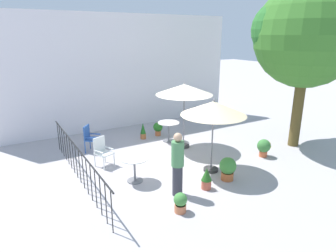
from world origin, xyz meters
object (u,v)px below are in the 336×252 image
shade_tree (308,35)px  cafe_table_0 (169,128)px  patio_chair_1 (102,150)px  potted_plant_4 (180,202)px  potted_plant_2 (228,168)px  patio_chair_0 (90,137)px  potted_plant_1 (207,178)px  patio_umbrella_0 (214,109)px  potted_plant_0 (158,128)px  potted_plant_3 (264,147)px  cafe_table_1 (134,165)px  potted_plant_5 (143,131)px  standing_person (178,164)px  patio_umbrella_1 (184,90)px

shade_tree → cafe_table_0: 5.77m
cafe_table_0 → patio_chair_1: (-2.90, -0.85, -0.02)m
patio_chair_1 → potted_plant_4: patio_chair_1 is taller
patio_chair_1 → potted_plant_2: bearing=-44.9°
patio_chair_0 → potted_plant_1: bearing=-65.9°
patio_umbrella_0 → potted_plant_2: 1.70m
shade_tree → potted_plant_4: shade_tree is taller
patio_chair_1 → potted_plant_0: patio_chair_1 is taller
shade_tree → potted_plant_3: 4.04m
potted_plant_1 → potted_plant_4: (-1.18, -0.56, -0.05)m
cafe_table_0 → cafe_table_1: size_ratio=1.03×
patio_umbrella_0 → potted_plant_4: patio_umbrella_0 is taller
potted_plant_1 → potted_plant_5: 4.44m
potted_plant_4 → standing_person: standing_person is taller
potted_plant_4 → patio_chair_1: bearing=101.9°
patio_chair_0 → potted_plant_3: (4.86, -3.40, -0.19)m
potted_plant_3 → potted_plant_4: 4.38m
cafe_table_1 → potted_plant_5: (1.75, 3.08, -0.19)m
patio_umbrella_1 → potted_plant_3: size_ratio=3.92×
potted_plant_1 → patio_chair_1: bearing=123.9°
potted_plant_2 → potted_plant_5: 4.35m
patio_chair_1 → potted_plant_5: patio_chair_1 is taller
potted_plant_3 → potted_plant_5: size_ratio=0.93×
patio_umbrella_0 → potted_plant_3: 2.71m
patio_chair_0 → standing_person: (1.04, -4.04, 0.32)m
patio_chair_1 → potted_plant_2: 3.84m
standing_person → potted_plant_4: bearing=-117.0°
cafe_table_1 → potted_plant_1: (1.46, -1.35, -0.19)m
patio_chair_0 → standing_person: standing_person is taller
patio_chair_1 → standing_person: size_ratio=0.55×
patio_umbrella_1 → potted_plant_1: bearing=-111.9°
cafe_table_0 → potted_plant_2: (-0.18, -3.56, -0.17)m
standing_person → potted_plant_5: bearing=75.5°
potted_plant_0 → potted_plant_5: bearing=-175.6°
patio_umbrella_0 → cafe_table_0: 3.20m
patio_chair_1 → standing_person: (1.07, -2.69, 0.35)m
cafe_table_0 → standing_person: 4.00m
cafe_table_1 → patio_chair_0: 2.85m
patio_chair_1 → potted_plant_1: bearing=-56.1°
potted_plant_3 → potted_plant_0: bearing=118.5°
patio_umbrella_1 → potted_plant_1: 3.57m
potted_plant_1 → potted_plant_5: (0.29, 4.43, 0.00)m
potted_plant_2 → potted_plant_3: bearing=17.0°
patio_umbrella_0 → potted_plant_0: (0.19, 3.68, -1.61)m
cafe_table_1 → potted_plant_5: bearing=60.4°
patio_umbrella_1 → patio_chair_1: size_ratio=2.59×
potted_plant_3 → cafe_table_1: bearing=172.6°
patio_umbrella_0 → patio_umbrella_1: 2.11m
cafe_table_0 → potted_plant_4: (-2.18, -4.24, -0.27)m
cafe_table_0 → patio_chair_1: bearing=-163.6°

